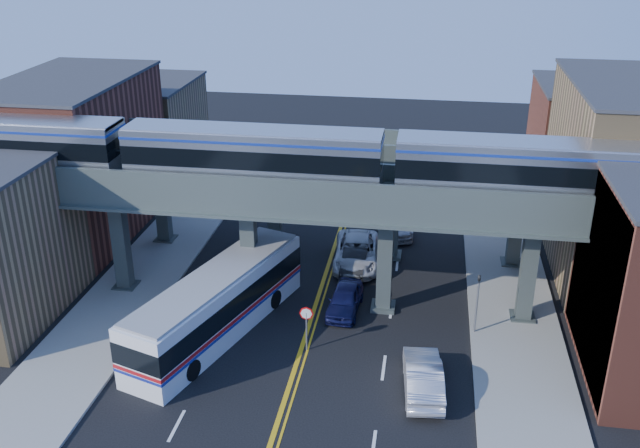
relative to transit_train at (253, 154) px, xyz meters
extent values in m
plane|color=black|center=(3.54, -8.00, -9.16)|extent=(120.00, 120.00, 0.00)
cube|color=gray|center=(-7.96, 2.00, -9.08)|extent=(5.00, 70.00, 0.16)
cube|color=gray|center=(15.04, 2.00, -9.08)|extent=(5.00, 70.00, 0.16)
cube|color=brown|center=(-14.96, 8.00, -3.66)|extent=(8.00, 14.00, 11.00)
cube|color=olive|center=(-14.96, 21.00, -5.16)|extent=(8.00, 10.00, 8.00)
cube|color=olive|center=(22.04, 8.00, -3.16)|extent=(8.00, 14.00, 12.00)
cube|color=brown|center=(22.04, 21.00, -4.66)|extent=(8.00, 10.00, 9.00)
cube|color=teal|center=(18.09, -4.00, -4.41)|extent=(0.10, 9.50, 9.50)
cube|color=#38413E|center=(-8.46, 0.00, -6.16)|extent=(0.85, 0.85, 6.00)
cube|color=#38413E|center=(-0.46, 0.00, -6.16)|extent=(0.85, 0.85, 6.00)
cube|color=#38413E|center=(7.54, 0.00, -6.16)|extent=(0.85, 0.85, 6.00)
cube|color=#38413E|center=(15.54, 0.00, -6.16)|extent=(0.85, 0.85, 6.00)
cube|color=#4D5852|center=(3.54, 0.00, -2.46)|extent=(52.00, 3.60, 1.40)
cube|color=#38413E|center=(-8.46, 7.00, -6.16)|extent=(0.85, 0.85, 6.00)
cube|color=#38413E|center=(-0.46, 7.00, -6.16)|extent=(0.85, 0.85, 6.00)
cube|color=#38413E|center=(7.54, 7.00, -6.16)|extent=(0.85, 0.85, 6.00)
cube|color=#38413E|center=(15.54, 7.00, -6.16)|extent=(0.85, 0.85, 6.00)
cube|color=#4D5852|center=(3.54, 7.00, -2.46)|extent=(52.00, 3.60, 1.40)
cube|color=black|center=(-10.53, 0.00, -1.64)|extent=(2.07, 2.07, 0.24)
cube|color=#A2A4AB|center=(-15.11, 0.00, -0.02)|extent=(14.31, 2.73, 3.01)
cube|color=black|center=(-15.11, 0.00, 0.13)|extent=(14.33, 2.79, 1.04)
cube|color=black|center=(-4.58, 0.00, -1.64)|extent=(2.07, 2.07, 0.24)
cube|color=black|center=(4.58, 0.00, -1.64)|extent=(2.07, 2.07, 0.24)
cube|color=#A2A4AB|center=(0.00, 0.00, -0.02)|extent=(14.31, 2.73, 3.01)
cube|color=black|center=(0.00, 0.00, 0.13)|extent=(14.33, 2.79, 1.04)
cube|color=black|center=(10.53, 0.00, -1.64)|extent=(2.07, 2.07, 0.24)
cube|color=black|center=(19.69, 0.00, -1.64)|extent=(2.07, 2.07, 0.24)
cube|color=#A2A4AB|center=(15.11, 0.00, -0.02)|extent=(14.31, 2.73, 3.01)
cube|color=black|center=(15.11, 0.00, 0.13)|extent=(14.33, 2.79, 1.04)
cylinder|color=slate|center=(3.84, -5.00, -8.01)|extent=(0.09, 0.09, 2.30)
cylinder|color=red|center=(3.84, -5.00, -6.91)|extent=(0.76, 0.04, 0.76)
cylinder|color=slate|center=(12.74, -2.00, -7.56)|extent=(0.12, 0.12, 3.20)
imported|color=black|center=(12.74, -2.00, -5.51)|extent=(0.15, 0.18, 0.90)
cube|color=white|center=(-1.29, -4.00, -7.44)|extent=(6.99, 13.57, 3.45)
cube|color=black|center=(-1.29, -4.00, -6.99)|extent=(7.06, 13.63, 1.17)
cube|color=#B21419|center=(-1.29, -4.00, -7.77)|extent=(7.05, 13.62, 0.20)
cylinder|color=black|center=(-2.65, -8.05, -8.60)|extent=(3.19, 2.01, 1.11)
cylinder|color=black|center=(-0.10, -0.46, -8.60)|extent=(3.19, 2.01, 1.11)
imported|color=#10133C|center=(5.34, -0.61, -8.41)|extent=(2.00, 4.48, 1.50)
imported|color=#29292B|center=(5.34, 4.63, -8.43)|extent=(1.59, 4.45, 1.46)
imported|color=silver|center=(5.34, 5.53, -8.29)|extent=(3.30, 6.41, 1.73)
imported|color=silver|center=(7.70, 11.27, -8.38)|extent=(2.63, 5.51, 1.55)
imported|color=#B6B5BA|center=(10.04, -7.60, -8.32)|extent=(2.23, 5.22, 1.67)
camera|label=1|loc=(9.57, -36.69, 12.32)|focal=40.00mm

